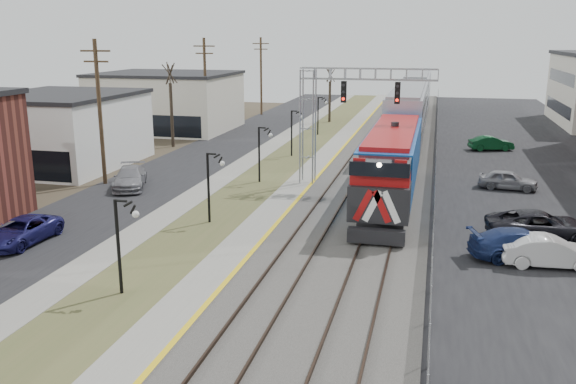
% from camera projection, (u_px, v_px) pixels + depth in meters
% --- Properties ---
extents(street_west, '(7.00, 120.00, 0.04)m').
position_uv_depth(street_west, '(198.00, 159.00, 51.87)').
color(street_west, black).
rests_on(street_west, ground).
extents(sidewalk, '(2.00, 120.00, 0.08)m').
position_uv_depth(sidewalk, '(248.00, 161.00, 50.84)').
color(sidewalk, gray).
rests_on(sidewalk, ground).
extents(grass_median, '(4.00, 120.00, 0.06)m').
position_uv_depth(grass_median, '(283.00, 163.00, 50.15)').
color(grass_median, '#4A512B').
rests_on(grass_median, ground).
extents(platform, '(2.00, 120.00, 0.24)m').
position_uv_depth(platform, '(319.00, 164.00, 49.45)').
color(platform, gray).
rests_on(platform, ground).
extents(ballast_bed, '(8.00, 120.00, 0.20)m').
position_uv_depth(ballast_bed, '(381.00, 167.00, 48.31)').
color(ballast_bed, '#595651').
rests_on(ballast_bed, ground).
extents(parking_lot, '(16.00, 120.00, 0.04)m').
position_uv_depth(parking_lot, '(542.00, 176.00, 45.59)').
color(parking_lot, black).
rests_on(parking_lot, ground).
extents(platform_edge, '(0.24, 120.00, 0.01)m').
position_uv_depth(platform_edge, '(330.00, 163.00, 49.22)').
color(platform_edge, gold).
rests_on(platform_edge, platform).
extents(track_near, '(1.58, 120.00, 0.15)m').
position_uv_depth(track_near, '(356.00, 163.00, 48.72)').
color(track_near, '#2D2119').
rests_on(track_near, ballast_bed).
extents(track_far, '(1.58, 120.00, 0.15)m').
position_uv_depth(track_far, '(400.00, 166.00, 47.92)').
color(track_far, '#2D2119').
rests_on(track_far, ballast_bed).
extents(train, '(3.00, 63.05, 5.33)m').
position_uv_depth(train, '(410.00, 112.00, 60.14)').
color(train, '#144FA7').
rests_on(train, ground).
extents(signal_gantry, '(9.00, 1.07, 8.15)m').
position_uv_depth(signal_gantry, '(333.00, 106.00, 40.98)').
color(signal_gantry, gray).
rests_on(signal_gantry, ground).
extents(lampposts, '(0.14, 62.14, 4.00)m').
position_uv_depth(lampposts, '(210.00, 187.00, 33.93)').
color(lampposts, black).
rests_on(lampposts, ground).
extents(utility_poles, '(0.28, 80.28, 10.00)m').
position_uv_depth(utility_poles, '(100.00, 113.00, 41.90)').
color(utility_poles, '#4C3823').
rests_on(utility_poles, ground).
extents(fence, '(0.04, 120.00, 1.60)m').
position_uv_depth(fence, '(436.00, 161.00, 47.18)').
color(fence, gray).
rests_on(fence, ground).
extents(buildings_west, '(14.00, 67.00, 7.00)m').
position_uv_depth(buildings_west, '(14.00, 140.00, 43.14)').
color(buildings_west, beige).
rests_on(buildings_west, ground).
extents(bare_trees, '(12.30, 42.30, 5.95)m').
position_uv_depth(bare_trees, '(201.00, 121.00, 55.15)').
color(bare_trees, '#382D23').
rests_on(bare_trees, ground).
extents(car_lot_b, '(4.34, 1.79, 1.40)m').
position_uv_depth(car_lot_b, '(550.00, 252.00, 27.49)').
color(car_lot_b, silver).
rests_on(car_lot_b, ground).
extents(car_lot_c, '(5.65, 3.18, 1.49)m').
position_uv_depth(car_lot_c, '(540.00, 227.00, 31.06)').
color(car_lot_c, black).
rests_on(car_lot_c, ground).
extents(car_lot_d, '(5.25, 3.23, 1.42)m').
position_uv_depth(car_lot_d, '(522.00, 245.00, 28.44)').
color(car_lot_d, navy).
rests_on(car_lot_d, ground).
extents(car_lot_e, '(4.04, 2.03, 1.32)m').
position_uv_depth(car_lot_e, '(508.00, 180.00, 41.37)').
color(car_lot_e, gray).
rests_on(car_lot_e, ground).
extents(car_lot_f, '(4.15, 2.39, 1.29)m').
position_uv_depth(car_lot_f, '(491.00, 144.00, 55.46)').
color(car_lot_f, '#0D4421').
rests_on(car_lot_f, ground).
extents(car_street_a, '(2.26, 4.65, 1.28)m').
position_uv_depth(car_street_a, '(21.00, 232.00, 30.56)').
color(car_street_a, '#181752').
rests_on(car_street_a, ground).
extents(car_street_b, '(3.66, 5.30, 1.43)m').
position_uv_depth(car_street_b, '(130.00, 178.00, 41.72)').
color(car_street_b, gray).
rests_on(car_street_b, ground).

